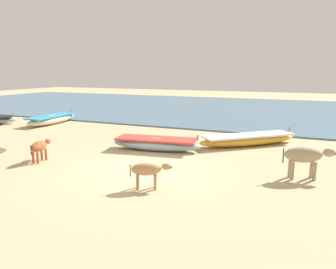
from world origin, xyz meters
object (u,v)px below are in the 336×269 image
object	(u,v)px
calf_far_tan	(148,170)
fishing_boat_5	(52,119)
calf_near_rust	(40,147)
fishing_boat_1	(156,144)
cow_adult_dun	(305,156)
fishing_boat_0	(248,139)

from	to	relation	value
calf_far_tan	fishing_boat_5	bearing A→B (deg)	118.58
fishing_boat_5	calf_far_tan	bearing A→B (deg)	-127.30
calf_near_rust	calf_far_tan	xyz separation A→B (m)	(4.53, -0.81, 0.00)
fishing_boat_1	cow_adult_dun	bearing A→B (deg)	-22.44
fishing_boat_5	calf_near_rust	world-z (taller)	fishing_boat_5
calf_near_rust	calf_far_tan	size ratio (longest dim) A/B	1.04
calf_near_rust	calf_far_tan	world-z (taller)	calf_far_tan
fishing_boat_0	fishing_boat_5	world-z (taller)	fishing_boat_5
cow_adult_dun	fishing_boat_1	bearing A→B (deg)	148.14
fishing_boat_0	fishing_boat_5	xyz separation A→B (m)	(-11.49, 0.98, 0.03)
fishing_boat_0	calf_near_rust	xyz separation A→B (m)	(-6.23, -5.16, 0.26)
fishing_boat_1	calf_far_tan	xyz separation A→B (m)	(1.51, -3.73, 0.25)
fishing_boat_0	cow_adult_dun	distance (m)	4.15
fishing_boat_5	cow_adult_dun	distance (m)	14.32
fishing_boat_1	calf_near_rust	distance (m)	4.21
calf_near_rust	fishing_boat_0	bearing A→B (deg)	-60.35
fishing_boat_0	cow_adult_dun	bearing A→B (deg)	-100.33
calf_far_tan	fishing_boat_1	bearing A→B (deg)	85.93
fishing_boat_5	calf_far_tan	distance (m)	12.01
calf_near_rust	fishing_boat_1	bearing A→B (deg)	-55.97
cow_adult_dun	calf_near_rust	world-z (taller)	cow_adult_dun
fishing_boat_0	fishing_boat_1	xyz separation A→B (m)	(-3.20, -2.24, 0.01)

